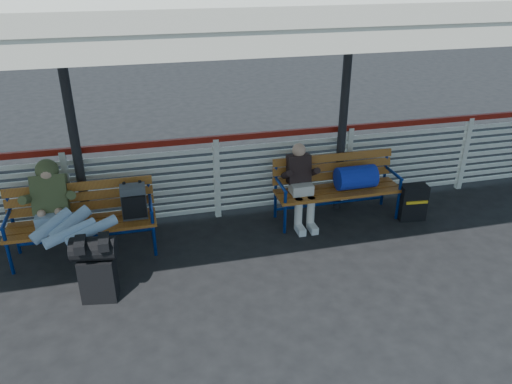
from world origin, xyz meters
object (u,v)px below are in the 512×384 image
object	(u,v)px
luggage_stack	(97,266)
companion_person	(301,184)
bench_right	(345,180)
traveler_man	(65,219)
bench_left	(96,210)
suitcase_side	(412,202)

from	to	relation	value
luggage_stack	companion_person	bearing A→B (deg)	31.96
luggage_stack	bench_right	bearing A→B (deg)	27.96
luggage_stack	traveler_man	bearing A→B (deg)	125.92
luggage_stack	traveler_man	xyz separation A→B (m)	(-0.35, 0.69, 0.26)
luggage_stack	bench_left	bearing A→B (deg)	100.22
traveler_man	companion_person	world-z (taller)	traveler_man
luggage_stack	suitcase_side	size ratio (longest dim) A/B	1.49
companion_person	suitcase_side	xyz separation A→B (m)	(1.60, -0.30, -0.33)
luggage_stack	bench_left	xyz separation A→B (m)	(-0.02, 1.03, 0.16)
bench_right	bench_left	bearing A→B (deg)	-178.07
bench_left	companion_person	size ratio (longest dim) A/B	1.57
bench_left	bench_right	xyz separation A→B (m)	(3.40, 0.11, 0.00)
bench_right	suitcase_side	distance (m)	1.03
bench_left	bench_right	world-z (taller)	same
companion_person	suitcase_side	bearing A→B (deg)	-10.54
companion_person	traveler_man	bearing A→B (deg)	-171.59
bench_left	traveler_man	world-z (taller)	traveler_man
bench_left	companion_person	bearing A→B (deg)	2.19
bench_left	traveler_man	bearing A→B (deg)	-133.22
luggage_stack	bench_left	size ratio (longest dim) A/B	0.44
bench_left	suitcase_side	xyz separation A→B (m)	(4.34, -0.19, -0.32)
traveler_man	suitcase_side	distance (m)	4.68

